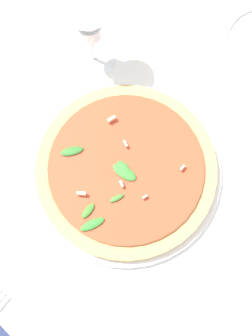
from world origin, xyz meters
TOP-DOWN VIEW (x-y plane):
  - ground_plane at (0.00, 0.00)m, footprint 6.00×6.00m
  - pizza_arugula_main at (0.01, -0.02)m, footprint 0.32×0.32m
  - wine_glass at (0.16, 0.14)m, footprint 0.08×0.08m

SIDE VIEW (x-z plane):
  - ground_plane at x=0.00m, z-range 0.00..0.00m
  - pizza_arugula_main at x=0.01m, z-range -0.01..0.04m
  - wine_glass at x=0.16m, z-range 0.03..0.19m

